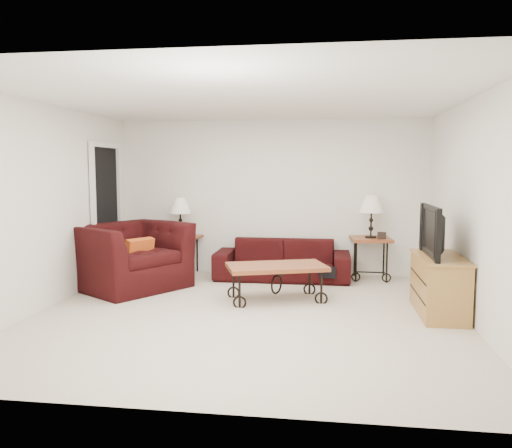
{
  "coord_description": "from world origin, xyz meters",
  "views": [
    {
      "loc": [
        0.92,
        -5.88,
        1.71
      ],
      "look_at": [
        0.0,
        0.7,
        1.0
      ],
      "focal_mm": 36.24,
      "sensor_mm": 36.0,
      "label": 1
    }
  ],
  "objects": [
    {
      "name": "ground",
      "position": [
        0.0,
        0.0,
        0.0
      ],
      "size": [
        5.0,
        5.0,
        0.0
      ],
      "primitive_type": "plane",
      "color": "beige",
      "rests_on": "ground"
    },
    {
      "name": "wall_back",
      "position": [
        0.0,
        2.5,
        1.25
      ],
      "size": [
        5.0,
        0.02,
        2.5
      ],
      "primitive_type": "cube",
      "color": "silver",
      "rests_on": "ground"
    },
    {
      "name": "wall_front",
      "position": [
        0.0,
        -2.5,
        1.25
      ],
      "size": [
        5.0,
        0.02,
        2.5
      ],
      "primitive_type": "cube",
      "color": "silver",
      "rests_on": "ground"
    },
    {
      "name": "wall_left",
      "position": [
        -2.5,
        0.0,
        1.25
      ],
      "size": [
        0.02,
        5.0,
        2.5
      ],
      "primitive_type": "cube",
      "color": "silver",
      "rests_on": "ground"
    },
    {
      "name": "wall_right",
      "position": [
        2.5,
        0.0,
        1.25
      ],
      "size": [
        0.02,
        5.0,
        2.5
      ],
      "primitive_type": "cube",
      "color": "silver",
      "rests_on": "ground"
    },
    {
      "name": "ceiling",
      "position": [
        0.0,
        0.0,
        2.5
      ],
      "size": [
        5.0,
        5.0,
        0.0
      ],
      "primitive_type": "plane",
      "color": "white",
      "rests_on": "wall_back"
    },
    {
      "name": "doorway",
      "position": [
        -2.47,
        1.65,
        1.02
      ],
      "size": [
        0.08,
        0.94,
        2.04
      ],
      "primitive_type": "cube",
      "color": "black",
      "rests_on": "ground"
    },
    {
      "name": "sofa",
      "position": [
        0.23,
        2.02,
        0.3
      ],
      "size": [
        2.08,
        0.81,
        0.61
      ],
      "primitive_type": "imported",
      "color": "black",
      "rests_on": "ground"
    },
    {
      "name": "side_table_left",
      "position": [
        -1.45,
        2.2,
        0.31
      ],
      "size": [
        0.65,
        0.65,
        0.62
      ],
      "primitive_type": "cube",
      "rotation": [
        0.0,
        0.0,
        -0.16
      ],
      "color": "#974826",
      "rests_on": "ground"
    },
    {
      "name": "side_table_right",
      "position": [
        1.58,
        2.2,
        0.33
      ],
      "size": [
        0.65,
        0.65,
        0.65
      ],
      "primitive_type": "cube",
      "rotation": [
        0.0,
        0.0,
        0.09
      ],
      "color": "#974826",
      "rests_on": "ground"
    },
    {
      "name": "lamp_left",
      "position": [
        -1.45,
        2.2,
        0.94
      ],
      "size": [
        0.4,
        0.4,
        0.62
      ],
      "primitive_type": null,
      "rotation": [
        0.0,
        0.0,
        -0.16
      ],
      "color": "black",
      "rests_on": "side_table_left"
    },
    {
      "name": "lamp_right",
      "position": [
        1.58,
        2.2,
        0.98
      ],
      "size": [
        0.4,
        0.4,
        0.65
      ],
      "primitive_type": null,
      "rotation": [
        0.0,
        0.0,
        0.09
      ],
      "color": "black",
      "rests_on": "side_table_right"
    },
    {
      "name": "photo_frame_left",
      "position": [
        -1.6,
        2.05,
        0.68
      ],
      "size": [
        0.12,
        0.02,
        0.1
      ],
      "primitive_type": "cube",
      "rotation": [
        0.0,
        0.0,
        0.02
      ],
      "color": "black",
      "rests_on": "side_table_left"
    },
    {
      "name": "photo_frame_right",
      "position": [
        1.73,
        2.05,
        0.71
      ],
      "size": [
        0.13,
        0.03,
        0.11
      ],
      "primitive_type": "cube",
      "rotation": [
        0.0,
        0.0,
        -0.12
      ],
      "color": "black",
      "rests_on": "side_table_right"
    },
    {
      "name": "coffee_table",
      "position": [
        0.27,
        0.7,
        0.24
      ],
      "size": [
        1.41,
        1.05,
        0.47
      ],
      "primitive_type": "cube",
      "rotation": [
        0.0,
        0.0,
        0.33
      ],
      "color": "#974826",
      "rests_on": "ground"
    },
    {
      "name": "armchair",
      "position": [
        -1.88,
        1.11,
        0.47
      ],
      "size": [
        1.83,
        1.88,
        0.93
      ],
      "primitive_type": "imported",
      "rotation": [
        0.0,
        0.0,
        0.99
      ],
      "color": "black",
      "rests_on": "ground"
    },
    {
      "name": "throw_pillow",
      "position": [
        -1.72,
        1.06,
        0.52
      ],
      "size": [
        0.32,
        0.41,
        0.42
      ],
      "primitive_type": "cube",
      "rotation": [
        0.0,
        0.0,
        0.99
      ],
      "color": "#CC6A1A",
      "rests_on": "armchair"
    },
    {
      "name": "tv_stand",
      "position": [
        2.23,
        0.33,
        0.35
      ],
      "size": [
        0.48,
        1.15,
        0.69
      ],
      "primitive_type": "cube",
      "color": "#A47C3C",
      "rests_on": "ground"
    },
    {
      "name": "television",
      "position": [
        2.21,
        0.33,
        0.99
      ],
      "size": [
        0.14,
        1.03,
        0.6
      ],
      "primitive_type": "imported",
      "rotation": [
        0.0,
        0.0,
        -1.57
      ],
      "color": "black",
      "rests_on": "tv_stand"
    },
    {
      "name": "backpack",
      "position": [
        0.92,
        1.76,
        0.25
      ],
      "size": [
        0.41,
        0.32,
        0.5
      ],
      "primitive_type": "ellipsoid",
      "rotation": [
        0.0,
        0.0,
        0.08
      ],
      "color": "black",
      "rests_on": "ground"
    }
  ]
}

